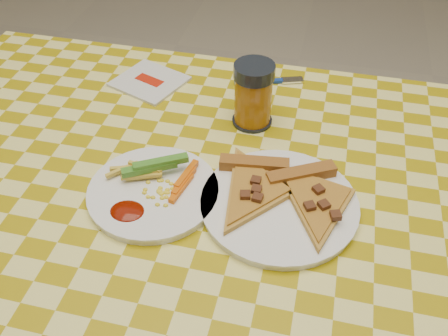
{
  "coord_description": "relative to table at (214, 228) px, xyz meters",
  "views": [
    {
      "loc": [
        0.15,
        -0.54,
        1.34
      ],
      "look_at": [
        0.0,
        0.05,
        0.78
      ],
      "focal_mm": 40.0,
      "sensor_mm": 36.0,
      "label": 1
    }
  ],
  "objects": [
    {
      "name": "plate_right",
      "position": [
        0.11,
        0.0,
        0.08
      ],
      "size": [
        0.3,
        0.3,
        0.01
      ],
      "primitive_type": "cylinder",
      "rotation": [
        0.0,
        0.0,
        -0.24
      ],
      "color": "white",
      "rests_on": "table"
    },
    {
      "name": "napkin",
      "position": [
        -0.22,
        0.3,
        0.08
      ],
      "size": [
        0.17,
        0.16,
        0.01
      ],
      "rotation": [
        0.0,
        0.0,
        -0.36
      ],
      "color": "silver",
      "rests_on": "table"
    },
    {
      "name": "fork",
      "position": [
        0.03,
        0.36,
        0.08
      ],
      "size": [
        0.14,
        0.06,
        0.01
      ],
      "rotation": [
        0.0,
        0.0,
        0.32
      ],
      "color": "navy",
      "rests_on": "table"
    },
    {
      "name": "fries_veggies",
      "position": [
        -0.11,
        -0.0,
        0.1
      ],
      "size": [
        0.16,
        0.15,
        0.04
      ],
      "color": "#F7CF4E",
      "rests_on": "plate_left"
    },
    {
      "name": "table",
      "position": [
        0.0,
        0.0,
        0.0
      ],
      "size": [
        1.28,
        0.88,
        0.76
      ],
      "color": "white",
      "rests_on": "ground"
    },
    {
      "name": "pizza_slices",
      "position": [
        0.11,
        0.02,
        0.09
      ],
      "size": [
        0.3,
        0.26,
        0.02
      ],
      "color": "gold",
      "rests_on": "plate_right"
    },
    {
      "name": "drink_glass",
      "position": [
        0.02,
        0.22,
        0.13
      ],
      "size": [
        0.08,
        0.08,
        0.12
      ],
      "color": "black",
      "rests_on": "table"
    },
    {
      "name": "plate_left",
      "position": [
        -0.1,
        -0.02,
        0.08
      ],
      "size": [
        0.26,
        0.26,
        0.01
      ],
      "primitive_type": "cylinder",
      "rotation": [
        0.0,
        0.0,
        0.3
      ],
      "color": "white",
      "rests_on": "table"
    }
  ]
}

